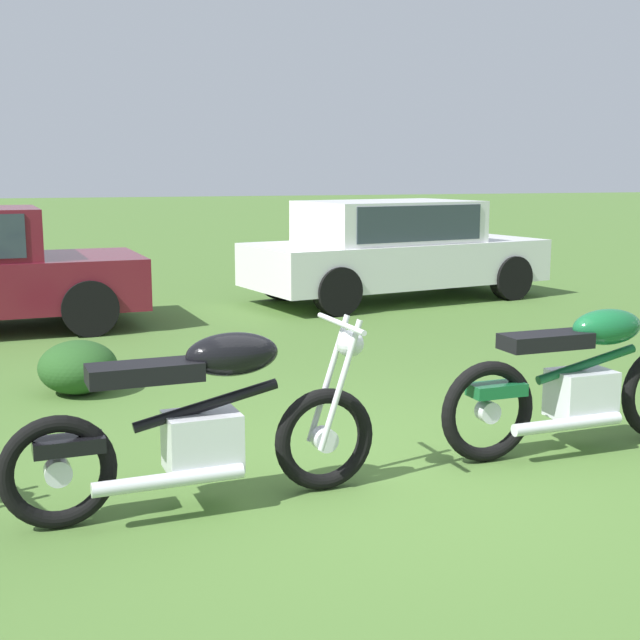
% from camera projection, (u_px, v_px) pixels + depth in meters
% --- Properties ---
extents(ground_plane, '(120.00, 120.00, 0.00)m').
position_uv_depth(ground_plane, '(394.00, 471.00, 5.35)').
color(ground_plane, '#476B2D').
extents(motorcycle_black, '(2.10, 0.64, 1.02)m').
position_uv_depth(motorcycle_black, '(203.00, 422.00, 4.69)').
color(motorcycle_black, black).
rests_on(motorcycle_black, ground).
extents(motorcycle_green, '(2.05, 0.64, 1.02)m').
position_uv_depth(motorcycle_green, '(583.00, 379.00, 5.69)').
color(motorcycle_green, black).
rests_on(motorcycle_green, ground).
extents(car_white, '(4.55, 2.43, 1.43)m').
position_uv_depth(car_white, '(393.00, 245.00, 12.33)').
color(car_white, silver).
rests_on(car_white, ground).
extents(shrub_low, '(0.65, 0.70, 0.44)m').
position_uv_depth(shrub_low, '(78.00, 367.00, 7.19)').
color(shrub_low, '#234C1E').
rests_on(shrub_low, ground).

